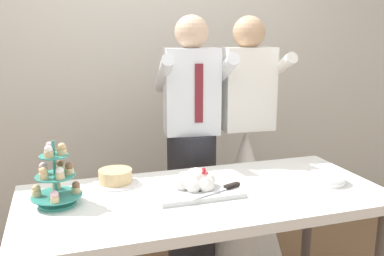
% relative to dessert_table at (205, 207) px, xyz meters
% --- Properties ---
extents(rear_wall, '(5.20, 0.10, 2.90)m').
position_rel_dessert_table_xyz_m(rear_wall, '(0.00, 1.41, 0.75)').
color(rear_wall, beige).
rests_on(rear_wall, ground_plane).
extents(dessert_table, '(1.80, 0.80, 0.78)m').
position_rel_dessert_table_xyz_m(dessert_table, '(0.00, 0.00, 0.00)').
color(dessert_table, white).
rests_on(dessert_table, ground_plane).
extents(cupcake_stand, '(0.23, 0.23, 0.31)m').
position_rel_dessert_table_xyz_m(cupcake_stand, '(-0.70, 0.07, 0.19)').
color(cupcake_stand, teal).
rests_on(cupcake_stand, dessert_table).
extents(main_cake_tray, '(0.43, 0.32, 0.13)m').
position_rel_dessert_table_xyz_m(main_cake_tray, '(-0.04, 0.03, 0.11)').
color(main_cake_tray, silver).
rests_on(main_cake_tray, dessert_table).
extents(plate_stack, '(0.20, 0.20, 0.04)m').
position_rel_dessert_table_xyz_m(plate_stack, '(0.66, -0.06, 0.10)').
color(plate_stack, white).
rests_on(plate_stack, dessert_table).
extents(round_cake, '(0.24, 0.24, 0.08)m').
position_rel_dessert_table_xyz_m(round_cake, '(-0.40, 0.27, 0.11)').
color(round_cake, white).
rests_on(round_cake, dessert_table).
extents(person_groom, '(0.51, 0.54, 1.66)m').
position_rel_dessert_table_xyz_m(person_groom, '(0.14, 0.66, 0.05)').
color(person_groom, '#232328').
rests_on(person_groom, ground_plane).
extents(person_bride, '(0.56, 0.56, 1.66)m').
position_rel_dessert_table_xyz_m(person_bride, '(0.53, 0.67, -0.12)').
color(person_bride, white).
rests_on(person_bride, ground_plane).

